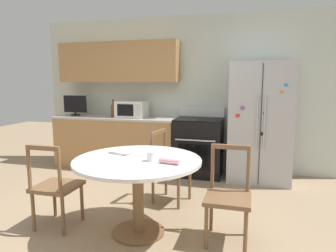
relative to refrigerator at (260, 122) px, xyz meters
name	(u,v)px	position (x,y,z in m)	size (l,w,h in m)	color
ground_plane	(123,240)	(-1.27, -2.23, -0.90)	(14.00, 14.00, 0.00)	#9E8466
back_wall	(166,85)	(-1.58, 0.36, 0.55)	(5.20, 0.44, 2.60)	silver
kitchen_counter	(117,142)	(-2.40, 0.06, -0.45)	(2.17, 0.64, 0.90)	#AD7F4C
refrigerator	(260,122)	(0.00, 0.00, 0.00)	(0.91, 0.72, 1.79)	#B2B5BA
oven_range	(199,146)	(-0.93, 0.03, -0.43)	(0.75, 0.68, 1.08)	black
microwave	(132,109)	(-2.10, 0.06, 0.14)	(0.50, 0.37, 0.28)	white
countertop_tv	(75,105)	(-3.19, 0.04, 0.20)	(0.43, 0.16, 0.36)	black
counter_bottle	(113,110)	(-2.44, 0.03, 0.12)	(0.08, 0.08, 0.30)	brown
dining_table	(138,173)	(-1.18, -2.05, -0.27)	(1.24, 1.24, 0.77)	white
dining_chair_far	(170,168)	(-1.09, -1.18, -0.46)	(0.50, 0.50, 0.90)	brown
dining_chair_right	(228,197)	(-0.32, -1.96, -0.46)	(0.42, 0.42, 0.90)	brown
dining_chair_left	(56,187)	(-2.05, -2.16, -0.46)	(0.42, 0.42, 0.90)	brown
candle_glass	(151,157)	(-1.03, -2.09, -0.09)	(0.08, 0.08, 0.09)	silver
folded_napkin	(169,161)	(-0.84, -2.15, -0.10)	(0.20, 0.08, 0.05)	pink
mail_stack	(126,151)	(-1.40, -1.82, -0.12)	(0.33, 0.37, 0.02)	white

